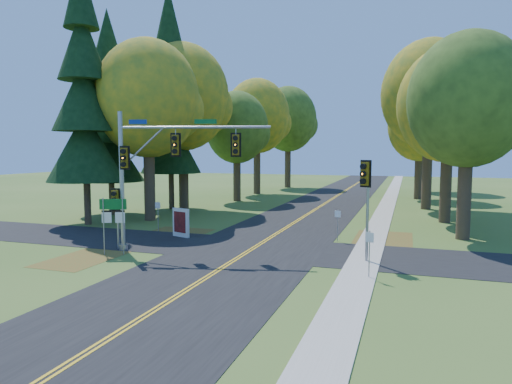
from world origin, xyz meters
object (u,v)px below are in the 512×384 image
(traffic_mast, at_px, (158,162))
(info_kiosk, at_px, (181,223))
(east_signal_pole, at_px, (366,185))
(route_sign_cluster, at_px, (113,214))

(traffic_mast, bearing_deg, info_kiosk, 87.43)
(east_signal_pole, height_order, route_sign_cluster, east_signal_pole)
(east_signal_pole, distance_m, info_kiosk, 12.49)
(east_signal_pole, xyz_separation_m, route_sign_cluster, (-12.80, -2.44, -1.69))
(traffic_mast, bearing_deg, east_signal_pole, -9.19)
(east_signal_pole, relative_size, route_sign_cluster, 1.66)
(traffic_mast, relative_size, route_sign_cluster, 2.69)
(east_signal_pole, bearing_deg, info_kiosk, -170.57)
(traffic_mast, height_order, info_kiosk, traffic_mast)
(traffic_mast, distance_m, east_signal_pole, 11.03)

